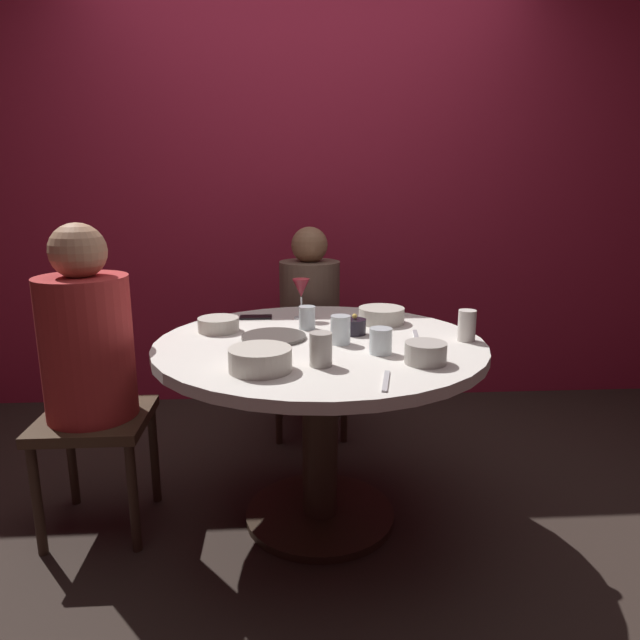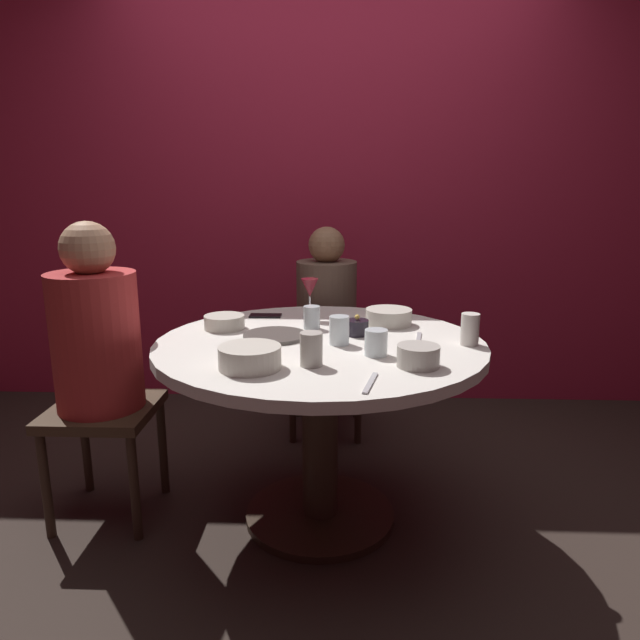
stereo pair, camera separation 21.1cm
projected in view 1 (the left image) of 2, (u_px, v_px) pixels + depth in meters
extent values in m
plane|color=#2D231E|center=(320.00, 517.00, 2.30)|extent=(8.00, 8.00, 0.00)
cube|color=maroon|center=(305.00, 188.00, 3.36)|extent=(6.00, 0.10, 2.60)
cylinder|color=silver|center=(320.00, 346.00, 2.13)|extent=(1.24, 1.24, 0.04)
cylinder|color=#332319|center=(320.00, 437.00, 2.22)|extent=(0.14, 0.14, 0.71)
cylinder|color=#2D2116|center=(320.00, 514.00, 2.30)|extent=(0.60, 0.60, 0.03)
cube|color=#3F2D1E|center=(95.00, 420.00, 2.14)|extent=(0.40, 0.40, 0.04)
cylinder|color=#B22D2D|center=(87.00, 348.00, 2.08)|extent=(0.33, 0.33, 0.53)
sphere|color=tan|center=(78.00, 251.00, 1.99)|extent=(0.20, 0.20, 0.20)
cylinder|color=#332319|center=(37.00, 501.00, 2.02)|extent=(0.04, 0.04, 0.43)
cylinder|color=#332319|center=(133.00, 498.00, 2.04)|extent=(0.04, 0.04, 0.43)
cylinder|color=#332319|center=(72.00, 457.00, 2.35)|extent=(0.04, 0.04, 0.43)
cylinder|color=#332319|center=(154.00, 454.00, 2.37)|extent=(0.04, 0.04, 0.43)
cube|color=#3F2D1E|center=(310.00, 351.00, 3.03)|extent=(0.40, 0.40, 0.04)
cylinder|color=brown|center=(310.00, 305.00, 2.97)|extent=(0.32, 0.32, 0.46)
sphere|color=#8C6647|center=(309.00, 245.00, 2.90)|extent=(0.19, 0.19, 0.19)
cylinder|color=#332319|center=(279.00, 382.00, 3.24)|extent=(0.04, 0.04, 0.43)
cylinder|color=#332319|center=(279.00, 405.00, 2.91)|extent=(0.04, 0.04, 0.43)
cylinder|color=#332319|center=(338.00, 381.00, 3.26)|extent=(0.04, 0.04, 0.43)
cylinder|color=#332319|center=(344.00, 403.00, 2.93)|extent=(0.04, 0.04, 0.43)
cylinder|color=black|center=(354.00, 327.00, 2.21)|extent=(0.09, 0.09, 0.06)
sphere|color=#F9D159|center=(355.00, 316.00, 2.20)|extent=(0.02, 0.02, 0.02)
cylinder|color=silver|center=(301.00, 318.00, 2.48)|extent=(0.06, 0.06, 0.01)
cylinder|color=silver|center=(301.00, 307.00, 2.47)|extent=(0.01, 0.01, 0.09)
cone|color=maroon|center=(301.00, 288.00, 2.45)|extent=(0.08, 0.08, 0.08)
cylinder|color=#4C4742|center=(274.00, 337.00, 2.15)|extent=(0.25, 0.25, 0.01)
cube|color=black|center=(256.00, 317.00, 2.49)|extent=(0.14, 0.07, 0.01)
cylinder|color=beige|center=(219.00, 324.00, 2.26)|extent=(0.16, 0.16, 0.06)
cylinder|color=#B2ADA3|center=(426.00, 353.00, 1.85)|extent=(0.14, 0.14, 0.07)
cylinder|color=beige|center=(260.00, 359.00, 1.78)|extent=(0.20, 0.20, 0.07)
cylinder|color=beige|center=(381.00, 315.00, 2.39)|extent=(0.19, 0.19, 0.07)
cylinder|color=#B2ADA3|center=(321.00, 349.00, 1.82)|extent=(0.07, 0.07, 0.11)
cylinder|color=silver|center=(381.00, 341.00, 1.96)|extent=(0.08, 0.08, 0.09)
cylinder|color=silver|center=(467.00, 326.00, 2.11)|extent=(0.07, 0.07, 0.12)
cylinder|color=silver|center=(307.00, 318.00, 2.29)|extent=(0.07, 0.07, 0.09)
cylinder|color=silver|center=(340.00, 330.00, 2.08)|extent=(0.07, 0.07, 0.11)
cube|color=#B7B7BC|center=(386.00, 381.00, 1.68)|extent=(0.06, 0.18, 0.01)
cube|color=#B7B7BC|center=(416.00, 336.00, 2.18)|extent=(0.05, 0.18, 0.01)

